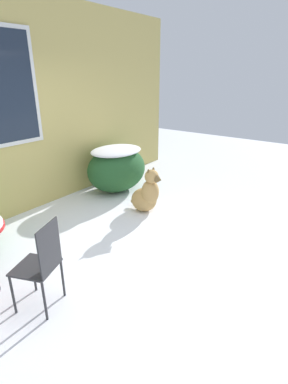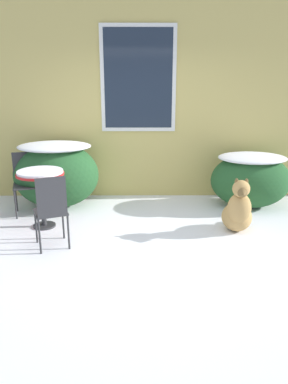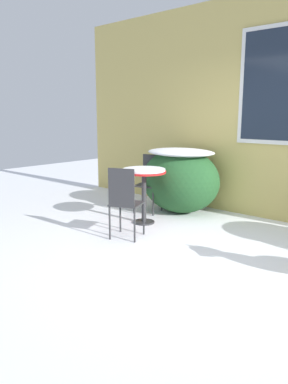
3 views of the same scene
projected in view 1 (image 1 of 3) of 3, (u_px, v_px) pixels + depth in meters
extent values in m
plane|color=white|center=(124.00, 256.00, 3.80)|extent=(16.00, 16.00, 0.00)
cube|color=tan|center=(6.00, 111.00, 4.39)|extent=(8.00, 0.06, 3.29)
ellipsoid|color=#235128|center=(117.00, 169.00, 5.78)|extent=(1.25, 0.98, 0.86)
ellipsoid|color=white|center=(116.00, 151.00, 5.64)|extent=(1.07, 0.84, 0.12)
cube|color=#2D2D30|center=(36.00, 267.00, 2.86)|extent=(0.49, 0.49, 0.02)
cube|color=#2D2D30|center=(49.00, 248.00, 2.73)|extent=(0.32, 0.14, 0.47)
cylinder|color=#2D2D30|center=(34.00, 273.00, 3.13)|extent=(0.02, 0.02, 0.44)
cylinder|color=#2D2D30|center=(13.00, 295.00, 2.83)|extent=(0.02, 0.02, 0.44)
cylinder|color=#2D2D30|center=(63.00, 278.00, 3.06)|extent=(0.02, 0.02, 0.44)
cylinder|color=#2D2D30|center=(45.00, 301.00, 2.75)|extent=(0.02, 0.02, 0.44)
ellipsoid|color=tan|center=(144.00, 200.00, 5.00)|extent=(0.44, 0.47, 0.39)
ellipsoid|color=tan|center=(150.00, 192.00, 4.85)|extent=(0.33, 0.30, 0.42)
sphere|color=tan|center=(152.00, 177.00, 4.73)|extent=(0.23, 0.23, 0.23)
cone|color=brown|center=(159.00, 180.00, 4.64)|extent=(0.13, 0.10, 0.12)
ellipsoid|color=brown|center=(148.00, 172.00, 4.67)|extent=(0.05, 0.04, 0.10)
ellipsoid|color=brown|center=(153.00, 170.00, 4.75)|extent=(0.05, 0.04, 0.10)
ellipsoid|color=tan|center=(135.00, 202.00, 5.16)|extent=(0.10, 0.21, 0.07)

